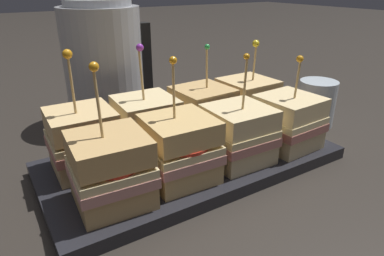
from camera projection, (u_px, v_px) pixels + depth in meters
name	position (u px, v px, depth m)	size (l,w,h in m)	color
ground_plane	(192.00, 165.00, 0.52)	(6.00, 6.00, 0.00)	#2D2823
serving_platter	(192.00, 160.00, 0.52)	(0.43, 0.21, 0.02)	#232328
sandwich_front_far_left	(111.00, 170.00, 0.39)	(0.09, 0.09, 0.17)	tan
sandwich_front_center_left	(180.00, 149.00, 0.44)	(0.09, 0.09, 0.16)	tan
sandwich_front_center_right	(238.00, 134.00, 0.48)	(0.09, 0.09, 0.16)	beige
sandwich_front_far_right	(288.00, 121.00, 0.53)	(0.09, 0.09, 0.14)	beige
sandwich_back_far_left	(83.00, 140.00, 0.46)	(0.09, 0.09, 0.17)	#DBB77A
sandwich_back_center_left	(147.00, 125.00, 0.51)	(0.09, 0.09, 0.16)	beige
sandwich_back_center_right	(203.00, 113.00, 0.55)	(0.09, 0.09, 0.15)	tan
sandwich_back_far_right	(247.00, 103.00, 0.60)	(0.09, 0.09, 0.15)	#DBB77A
kettle_steel	(104.00, 65.00, 0.64)	(0.17, 0.14, 0.25)	#B7BABF
drinking_glass	(316.00, 103.00, 0.65)	(0.07, 0.07, 0.09)	silver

